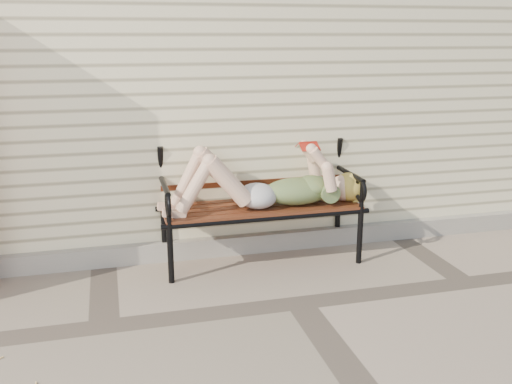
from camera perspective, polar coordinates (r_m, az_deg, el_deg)
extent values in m
plane|color=gray|center=(3.84, 4.37, -11.00)|extent=(80.00, 80.00, 0.00)
cube|color=beige|center=(6.35, -4.35, 13.55)|extent=(8.00, 4.00, 3.00)
cube|color=gray|center=(4.66, 0.53, -5.05)|extent=(8.00, 0.10, 0.15)
cylinder|color=black|center=(4.08, -8.55, -6.11)|extent=(0.04, 0.04, 0.44)
cylinder|color=black|center=(4.49, -9.17, -4.10)|extent=(0.04, 0.04, 0.44)
cylinder|color=black|center=(4.45, 10.34, -4.35)|extent=(0.04, 0.04, 0.44)
cylinder|color=black|center=(4.83, 8.17, -2.66)|extent=(0.04, 0.04, 0.44)
cube|color=#532115|center=(4.34, 0.54, -1.55)|extent=(1.49, 0.48, 0.03)
cylinder|color=black|center=(4.14, 1.34, -2.67)|extent=(1.56, 0.04, 0.04)
cylinder|color=black|center=(4.55, -0.18, -1.00)|extent=(1.56, 0.04, 0.04)
torus|color=black|center=(4.53, -0.52, 5.54)|extent=(0.27, 0.04, 0.27)
ellipsoid|color=#0B434D|center=(4.35, 4.13, 0.09)|extent=(0.53, 0.30, 0.21)
ellipsoid|color=#0B434D|center=(4.38, 5.59, 0.62)|extent=(0.25, 0.29, 0.16)
ellipsoid|color=silver|center=(4.27, 0.14, -0.38)|extent=(0.29, 0.33, 0.19)
sphere|color=beige|center=(4.49, 8.74, 0.41)|extent=(0.22, 0.22, 0.22)
ellipsoid|color=gold|center=(4.51, 9.32, 0.51)|extent=(0.24, 0.25, 0.22)
cube|color=#9D1D12|center=(4.30, 5.21, 4.94)|extent=(0.14, 0.02, 0.02)
cube|color=beige|center=(4.26, 5.39, 4.49)|extent=(0.14, 0.09, 0.05)
cube|color=beige|center=(4.34, 5.02, 4.69)|extent=(0.14, 0.09, 0.05)
cube|color=#9D1D12|center=(4.26, 5.41, 4.53)|extent=(0.15, 0.09, 0.05)
cube|color=#9D1D12|center=(4.34, 5.01, 4.75)|extent=(0.15, 0.09, 0.05)
cylinder|color=#E5BD6F|center=(3.07, 0.31, -18.29)|extent=(0.10, 0.03, 0.01)
cylinder|color=#E5BD6F|center=(3.10, -7.31, -17.97)|extent=(0.04, 0.11, 0.01)
cylinder|color=#E5BD6F|center=(3.13, -0.06, -17.54)|extent=(0.10, 0.14, 0.01)
cylinder|color=#E5BD6F|center=(3.50, -0.89, -13.64)|extent=(0.09, 0.10, 0.01)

